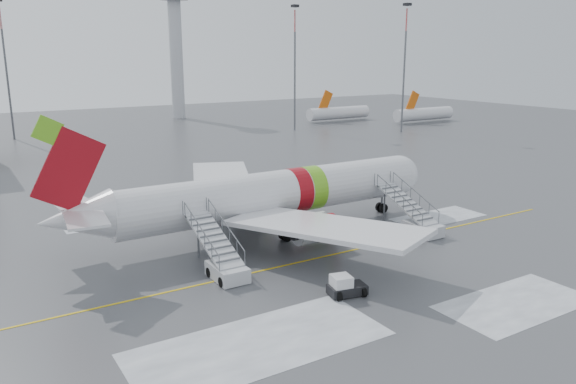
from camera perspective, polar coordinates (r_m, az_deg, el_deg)
ground at (r=41.63m, az=-2.37°, el=-7.34°), size 260.00×260.00×0.00m
airliner at (r=47.45m, az=-2.25°, el=-0.33°), size 35.03×32.97×11.18m
airstair_fwd at (r=49.65m, az=12.97°, el=-2.86°), size 2.05×7.70×3.48m
airstair_aft at (r=39.45m, az=-6.67°, el=-7.00°), size 2.05×7.70×3.48m
pushback_tug at (r=36.48m, az=5.81°, el=-9.53°), size 2.62×2.17×1.38m
control_tower at (r=137.89m, az=-11.36°, el=15.16°), size 6.40×6.40×30.00m
light_mast_far_ne at (r=113.61m, az=0.70°, el=13.26°), size 1.20×1.20×24.25m
light_mast_far_n at (r=112.40m, az=-26.79°, el=11.81°), size 1.20×1.20×24.25m
light_mast_far_e at (r=112.36m, az=11.76°, el=12.98°), size 1.20×1.20×24.25m
distant_aircraft at (r=128.21m, az=8.01°, el=7.00°), size 35.00×18.00×8.00m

